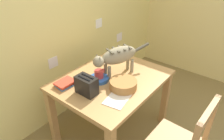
{
  "coord_description": "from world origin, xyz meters",
  "views": [
    {
      "loc": [
        -1.36,
        -0.24,
        1.91
      ],
      "look_at": [
        0.07,
        0.91,
        0.84
      ],
      "focal_mm": 33.81,
      "sensor_mm": 36.0,
      "label": 1
    }
  ],
  "objects": [
    {
      "name": "toaster",
      "position": [
        -0.27,
        0.94,
        0.83
      ],
      "size": [
        0.12,
        0.2,
        0.18
      ],
      "color": "black",
      "rests_on": "dining_table"
    },
    {
      "name": "book_stack",
      "position": [
        -0.31,
        1.19,
        0.76
      ],
      "size": [
        0.2,
        0.16,
        0.05
      ],
      "color": "#4282BD",
      "rests_on": "dining_table"
    },
    {
      "name": "wall_rear",
      "position": [
        0.0,
        1.67,
        1.25
      ],
      "size": [
        4.65,
        0.11,
        2.5
      ],
      "color": "#ECD879",
      "rests_on": "ground_plane"
    },
    {
      "name": "saucer_bowl",
      "position": [
        -0.04,
        0.99,
        0.76
      ],
      "size": [
        0.2,
        0.2,
        0.04
      ],
      "primitive_type": "cylinder",
      "color": "#2B5EAF",
      "rests_on": "dining_table"
    },
    {
      "name": "cat",
      "position": [
        0.16,
        0.92,
        0.96
      ],
      "size": [
        0.65,
        0.28,
        0.31
      ],
      "rotation": [
        0.0,
        0.0,
        1.23
      ],
      "color": "gray",
      "rests_on": "dining_table"
    },
    {
      "name": "wicker_basket",
      "position": [
        -0.0,
        0.72,
        0.78
      ],
      "size": [
        0.26,
        0.26,
        0.09
      ],
      "color": "#AB753B",
      "rests_on": "dining_table"
    },
    {
      "name": "coffee_mug",
      "position": [
        -0.04,
        0.99,
        0.82
      ],
      "size": [
        0.13,
        0.09,
        0.08
      ],
      "color": "#CD3B39",
      "rests_on": "saucer_bowl"
    },
    {
      "name": "dining_table",
      "position": [
        0.07,
        0.91,
        0.65
      ],
      "size": [
        1.13,
        0.89,
        0.74
      ],
      "color": "tan",
      "rests_on": "ground_plane"
    },
    {
      "name": "magazine",
      "position": [
        -0.17,
        0.66,
        0.74
      ],
      "size": [
        0.29,
        0.23,
        0.01
      ],
      "primitive_type": "cube",
      "rotation": [
        0.0,
        0.0,
        0.18
      ],
      "color": "beige",
      "rests_on": "dining_table"
    }
  ]
}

